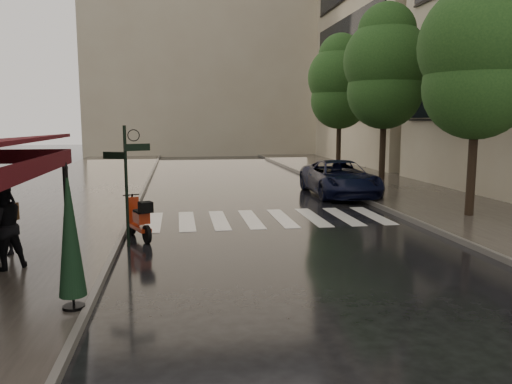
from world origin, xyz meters
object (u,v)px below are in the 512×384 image
object	(u,v)px
parked_car	(340,178)
parasol_back	(70,233)
scooter	(139,220)
pedestrian_terrace	(3,226)

from	to	relation	value
parked_car	parasol_back	xyz separation A→B (m)	(-8.66, -12.22, 0.65)
parasol_back	parked_car	bearing A→B (deg)	54.66
scooter	parasol_back	xyz separation A→B (m)	(-0.70, -5.35, 0.87)
pedestrian_terrace	parasol_back	size ratio (longest dim) A/B	0.77
scooter	pedestrian_terrace	bearing A→B (deg)	-155.27
parked_car	scooter	bearing A→B (deg)	-137.94
scooter	parked_car	world-z (taller)	parked_car
pedestrian_terrace	scooter	size ratio (longest dim) A/B	1.11
scooter	parked_car	bearing A→B (deg)	18.06
scooter	parked_car	distance (m)	10.52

